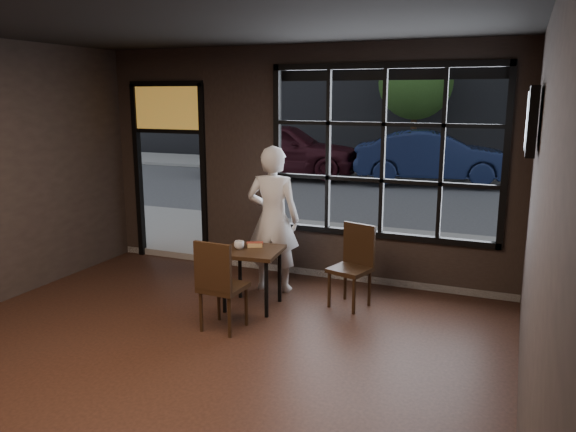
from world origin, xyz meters
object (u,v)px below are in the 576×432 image
at_px(chair_near, 223,284).
at_px(navy_car, 433,157).
at_px(man, 273,219).
at_px(cafe_table, 253,278).

distance_m(chair_near, navy_car, 11.18).
height_order(chair_near, navy_car, navy_car).
distance_m(man, navy_car, 9.79).
bearing_deg(man, navy_car, -100.54).
xyz_separation_m(chair_near, man, (-0.02, 1.38, 0.44)).
height_order(chair_near, man, man).
bearing_deg(chair_near, navy_car, -90.11).
bearing_deg(cafe_table, navy_car, 80.26).
height_order(cafe_table, chair_near, chair_near).
relative_size(chair_near, man, 0.54).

